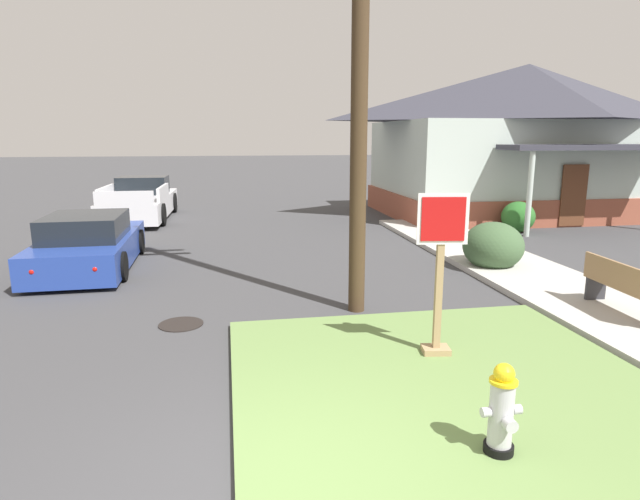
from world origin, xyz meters
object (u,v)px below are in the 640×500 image
fire_hydrant (502,411)px  stop_sign (439,280)px  pickup_truck_white (141,202)px  street_bench (622,285)px  parked_sedan_blue (89,245)px  manhole_cover (181,324)px

fire_hydrant → stop_sign: (0.31, 2.27, 0.61)m
pickup_truck_white → street_bench: size_ratio=3.33×
fire_hydrant → street_bench: street_bench is taller
stop_sign → pickup_truck_white: bearing=113.0°
pickup_truck_white → fire_hydrant: bearing=-71.0°
parked_sedan_blue → pickup_truck_white: 7.49m
fire_hydrant → pickup_truck_white: 16.78m
street_bench → stop_sign: bearing=-165.1°
parked_sedan_blue → manhole_cover: bearing=-60.9°
fire_hydrant → parked_sedan_blue: (-5.49, 8.38, 0.05)m
fire_hydrant → stop_sign: bearing=82.2°
stop_sign → street_bench: stop_sign is taller
street_bench → parked_sedan_blue: bearing=151.0°
fire_hydrant → pickup_truck_white: pickup_truck_white is taller
fire_hydrant → stop_sign: 2.37m
stop_sign → manhole_cover: stop_sign is taller
parked_sedan_blue → street_bench: bearing=-29.0°
manhole_cover → pickup_truck_white: size_ratio=0.13×
stop_sign → pickup_truck_white: (-5.77, 13.59, -0.48)m
stop_sign → parked_sedan_blue: (-5.80, 6.10, -0.55)m
manhole_cover → pickup_truck_white: 11.88m
parked_sedan_blue → pickup_truck_white: (0.04, 7.49, 0.07)m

